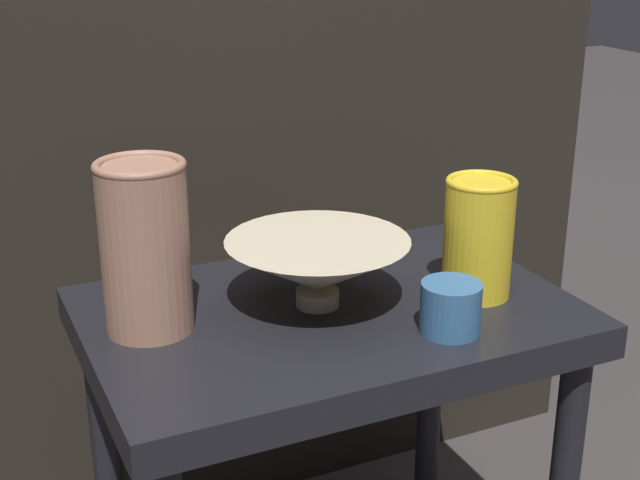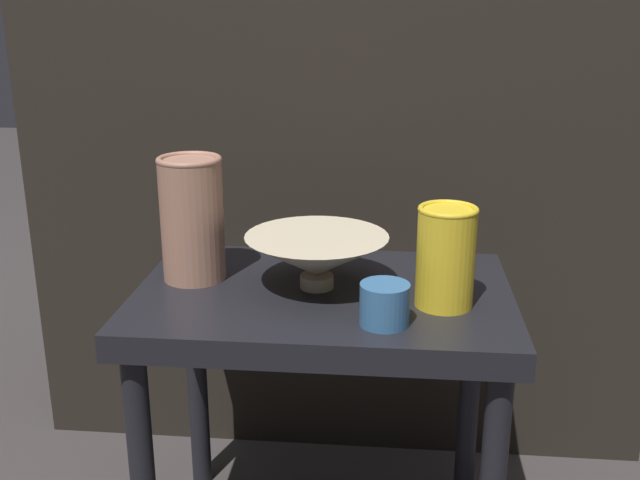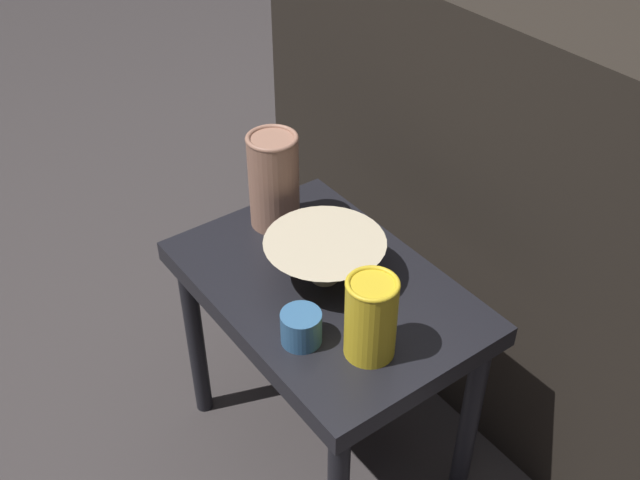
{
  "view_description": "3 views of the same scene",
  "coord_description": "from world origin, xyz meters",
  "px_view_note": "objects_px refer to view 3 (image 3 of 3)",
  "views": [
    {
      "loc": [
        -0.41,
        -0.86,
        0.9
      ],
      "look_at": [
        -0.0,
        0.02,
        0.54
      ],
      "focal_mm": 50.0,
      "sensor_mm": 36.0,
      "label": 1
    },
    {
      "loc": [
        0.09,
        -1.04,
        0.88
      ],
      "look_at": [
        -0.01,
        0.02,
        0.53
      ],
      "focal_mm": 42.0,
      "sensor_mm": 36.0,
      "label": 2
    },
    {
      "loc": [
        0.8,
        -0.6,
        1.33
      ],
      "look_at": [
        -0.01,
        -0.0,
        0.55
      ],
      "focal_mm": 42.0,
      "sensor_mm": 36.0,
      "label": 3
    }
  ],
  "objects_px": {
    "bowl": "(325,256)",
    "cup": "(301,327)",
    "vase_colorful_right": "(371,317)",
    "vase_textured_left": "(274,180)"
  },
  "relations": [
    {
      "from": "vase_textured_left",
      "to": "vase_colorful_right",
      "type": "relative_size",
      "value": 1.32
    },
    {
      "from": "vase_textured_left",
      "to": "cup",
      "type": "xyz_separation_m",
      "value": [
        0.3,
        -0.15,
        -0.07
      ]
    },
    {
      "from": "bowl",
      "to": "vase_textured_left",
      "type": "relative_size",
      "value": 1.12
    },
    {
      "from": "vase_colorful_right",
      "to": "cup",
      "type": "distance_m",
      "value": 0.12
    },
    {
      "from": "vase_textured_left",
      "to": "vase_colorful_right",
      "type": "height_order",
      "value": "vase_textured_left"
    },
    {
      "from": "bowl",
      "to": "cup",
      "type": "distance_m",
      "value": 0.16
    },
    {
      "from": "bowl",
      "to": "cup",
      "type": "xyz_separation_m",
      "value": [
        0.1,
        -0.12,
        -0.02
      ]
    },
    {
      "from": "vase_textured_left",
      "to": "cup",
      "type": "relative_size",
      "value": 2.87
    },
    {
      "from": "bowl",
      "to": "cup",
      "type": "bearing_deg",
      "value": -50.1
    },
    {
      "from": "bowl",
      "to": "vase_colorful_right",
      "type": "height_order",
      "value": "vase_colorful_right"
    }
  ]
}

